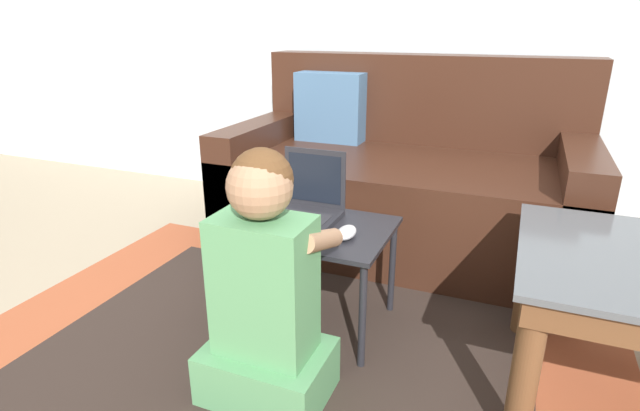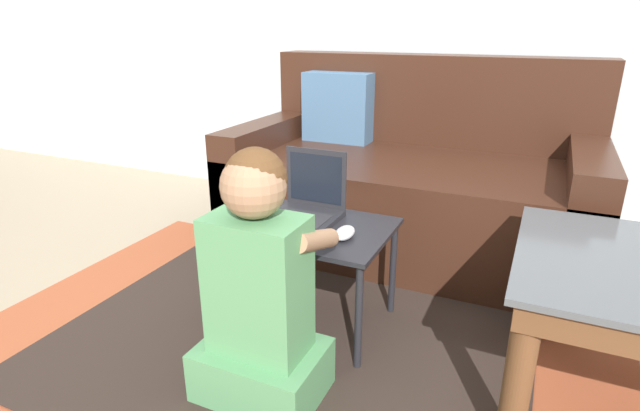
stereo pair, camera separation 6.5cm
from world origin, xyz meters
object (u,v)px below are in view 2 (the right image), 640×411
object	(u,v)px
couch	(410,183)
computer_mouse	(345,233)
laptop	(306,208)
person_seated	(259,294)
laptop_desk	(306,236)

from	to	relation	value
couch	computer_mouse	xyz separation A→B (m)	(0.03, -0.94, 0.10)
couch	laptop	xyz separation A→B (m)	(-0.16, -0.83, 0.12)
laptop	person_seated	size ratio (longest dim) A/B	0.32
laptop	couch	bearing A→B (deg)	78.91
laptop	person_seated	distance (m)	0.47
laptop_desk	person_seated	bearing A→B (deg)	-82.75
laptop_desk	computer_mouse	distance (m)	0.18
laptop_desk	person_seated	xyz separation A→B (m)	(0.05, -0.40, -0.01)
laptop_desk	computer_mouse	bearing A→B (deg)	-17.53
computer_mouse	person_seated	xyz separation A→B (m)	(-0.11, -0.35, -0.07)
couch	computer_mouse	size ratio (longest dim) A/B	15.86
couch	person_seated	xyz separation A→B (m)	(-0.09, -1.29, 0.03)
couch	computer_mouse	world-z (taller)	couch
laptop_desk	computer_mouse	world-z (taller)	computer_mouse
laptop	computer_mouse	size ratio (longest dim) A/B	2.27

